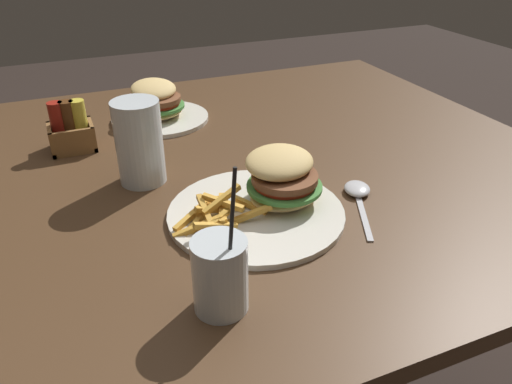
{
  "coord_description": "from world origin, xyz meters",
  "views": [
    {
      "loc": [
        -0.26,
        -0.87,
        1.22
      ],
      "look_at": [
        0.02,
        -0.21,
        0.81
      ],
      "focal_mm": 35.0,
      "sensor_mm": 36.0,
      "label": 1
    }
  ],
  "objects_px": {
    "beer_glass": "(140,145)",
    "spoon": "(358,191)",
    "juice_glass": "(220,278)",
    "meal_plate_far": "(158,107)",
    "meal_plate_near": "(269,194)",
    "condiment_caddy": "(71,131)"
  },
  "relations": [
    {
      "from": "spoon",
      "to": "beer_glass",
      "type": "bearing_deg",
      "value": 84.28
    },
    {
      "from": "spoon",
      "to": "condiment_caddy",
      "type": "relative_size",
      "value": 1.7
    },
    {
      "from": "spoon",
      "to": "meal_plate_far",
      "type": "distance_m",
      "value": 0.56
    },
    {
      "from": "beer_glass",
      "to": "juice_glass",
      "type": "xyz_separation_m",
      "value": [
        0.02,
        -0.39,
        -0.03
      ]
    },
    {
      "from": "juice_glass",
      "to": "spoon",
      "type": "relative_size",
      "value": 1.15
    },
    {
      "from": "beer_glass",
      "to": "spoon",
      "type": "distance_m",
      "value": 0.41
    },
    {
      "from": "meal_plate_near",
      "to": "juice_glass",
      "type": "height_order",
      "value": "juice_glass"
    },
    {
      "from": "juice_glass",
      "to": "condiment_caddy",
      "type": "xyz_separation_m",
      "value": [
        -0.13,
        0.59,
        -0.01
      ]
    },
    {
      "from": "meal_plate_near",
      "to": "condiment_caddy",
      "type": "xyz_separation_m",
      "value": [
        -0.29,
        0.4,
        0.01
      ]
    },
    {
      "from": "meal_plate_near",
      "to": "juice_glass",
      "type": "bearing_deg",
      "value": -128.4
    },
    {
      "from": "meal_plate_near",
      "to": "juice_glass",
      "type": "relative_size",
      "value": 1.44
    },
    {
      "from": "spoon",
      "to": "meal_plate_far",
      "type": "xyz_separation_m",
      "value": [
        -0.25,
        0.5,
        0.03
      ]
    },
    {
      "from": "spoon",
      "to": "meal_plate_near",
      "type": "bearing_deg",
      "value": 109.9
    },
    {
      "from": "spoon",
      "to": "condiment_caddy",
      "type": "bearing_deg",
      "value": 73.02
    },
    {
      "from": "beer_glass",
      "to": "meal_plate_far",
      "type": "height_order",
      "value": "beer_glass"
    },
    {
      "from": "juice_glass",
      "to": "spoon",
      "type": "xyz_separation_m",
      "value": [
        0.33,
        0.18,
        -0.04
      ]
    },
    {
      "from": "juice_glass",
      "to": "spoon",
      "type": "bearing_deg",
      "value": 28.94
    },
    {
      "from": "meal_plate_near",
      "to": "beer_glass",
      "type": "relative_size",
      "value": 1.89
    },
    {
      "from": "meal_plate_near",
      "to": "juice_glass",
      "type": "distance_m",
      "value": 0.25
    },
    {
      "from": "juice_glass",
      "to": "condiment_caddy",
      "type": "height_order",
      "value": "juice_glass"
    },
    {
      "from": "spoon",
      "to": "condiment_caddy",
      "type": "height_order",
      "value": "condiment_caddy"
    },
    {
      "from": "juice_glass",
      "to": "meal_plate_far",
      "type": "relative_size",
      "value": 0.89
    }
  ]
}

